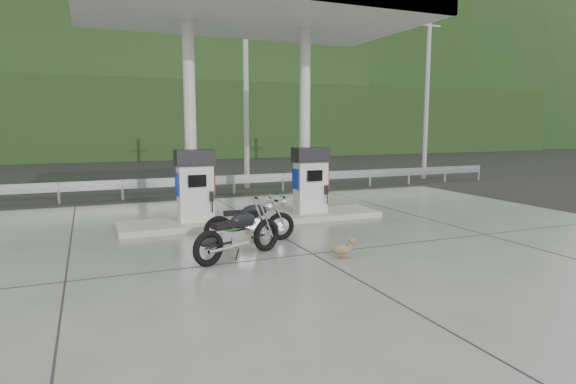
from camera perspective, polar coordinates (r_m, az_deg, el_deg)
name	(u,v)px	position (r m, az deg, el deg)	size (l,w,h in m)	color
ground	(293,244)	(10.58, 0.59, -6.15)	(160.00, 160.00, 0.00)	black
forecourt_apron	(293,243)	(10.58, 0.59, -6.09)	(18.00, 14.00, 0.02)	slate
pump_island	(256,219)	(12.84, -3.82, -3.23)	(7.00, 1.40, 0.15)	#9B9990
gas_pump_left	(195,186)	(12.27, -10.95, 0.74)	(0.95, 0.55, 1.80)	silver
gas_pump_right	(311,180)	(13.29, 2.69, 1.41)	(0.95, 0.55, 1.80)	silver
canopy_column_left	(190,121)	(12.57, -11.52, 8.20)	(0.30, 0.30, 5.00)	silver
canopy_column_right	(305,122)	(13.56, 2.00, 8.32)	(0.30, 0.30, 5.00)	silver
canopy_roof	(254,13)	(12.91, -4.05, 20.41)	(8.50, 5.00, 0.40)	silver
guardrail	(208,176)	(17.99, -9.50, 1.85)	(26.00, 0.16, 1.42)	#95979C
road	(190,185)	(21.47, -11.60, 0.86)	(60.00, 7.00, 0.01)	black
utility_pole_b	(246,90)	(19.93, -5.00, 11.98)	(0.22, 0.22, 8.00)	gray
utility_pole_c	(427,95)	(24.23, 16.13, 10.97)	(0.22, 0.22, 8.00)	gray
tree_band	(142,120)	(39.64, -16.94, 8.16)	(80.00, 6.00, 6.00)	black
forested_hills	(119,145)	(69.60, -19.36, 5.32)	(100.00, 40.00, 140.00)	black
motorcycle_left	(239,234)	(9.34, -5.84, -4.96)	(2.01, 0.63, 0.95)	black
motorcycle_right	(250,222)	(10.58, -4.51, -3.57)	(1.89, 0.60, 0.90)	black
duck	(342,250)	(9.39, 6.36, -6.82)	(0.47, 0.13, 0.34)	brown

